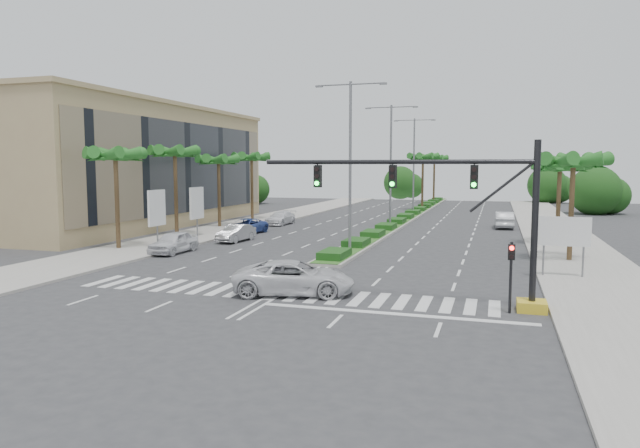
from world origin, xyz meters
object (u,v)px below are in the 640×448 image
Objects in this scene: car_parked_a at (174,242)px; car_right at (504,220)px; car_parked_b at (236,233)px; car_crossing at (294,278)px; car_parked_c at (246,226)px; car_parked_d at (280,218)px.

car_parked_a is 0.91× the size of car_right.
car_crossing is at bearing -51.37° from car_parked_b.
car_parked_b is (1.51, 6.96, -0.08)m from car_parked_a.
car_parked_d reaches higher than car_parked_c.
car_parked_b is 0.73× the size of car_crossing.
car_parked_a is 0.79× the size of car_crossing.
car_right is at bearing 44.71° from car_parked_b.
car_parked_b is 5.38m from car_parked_c.
car_crossing is (12.59, -30.63, 0.11)m from car_parked_d.
car_right is at bearing 47.62° from car_parked_a.
car_crossing is (11.08, -16.75, 0.11)m from car_parked_b.
car_parked_c is (0.00, 12.13, -0.09)m from car_parked_a.
car_parked_c is 25.28m from car_crossing.
car_parked_b is 0.89× the size of car_parked_d.
car_parked_a is at bearing -97.11° from car_parked_b.
car_crossing reaches higher than car_parked_c.
car_parked_b is 0.85× the size of car_right.
car_parked_a is at bearing -86.62° from car_parked_d.
car_crossing is 35.53m from car_right.
car_crossing reaches higher than car_parked_b.
car_crossing reaches higher than car_parked_d.
car_parked_a reaches higher than car_parked_c.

